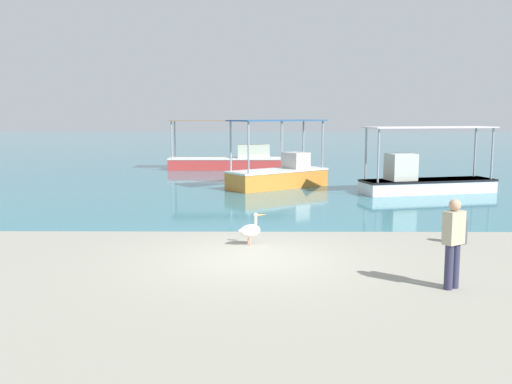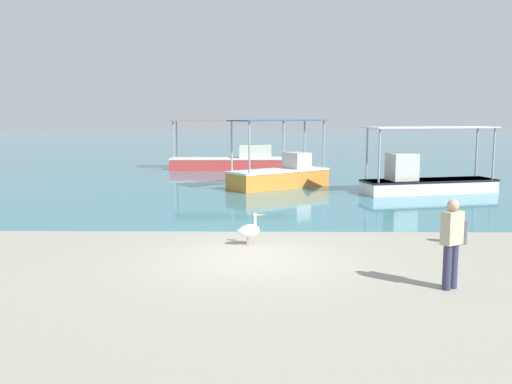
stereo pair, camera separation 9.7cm
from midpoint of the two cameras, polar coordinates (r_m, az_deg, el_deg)
name	(u,v)px [view 2 (the right image)]	position (r m, az deg, el deg)	size (l,w,h in m)	color
ground	(251,259)	(12.91, -0.26, -6.70)	(120.00, 120.00, 0.00)	gray
harbor_water	(261,145)	(60.59, 0.58, 4.73)	(110.00, 90.00, 0.00)	teal
fishing_boat_far_right	(233,159)	(33.62, -2.22, 3.33)	(6.92, 1.79, 2.89)	#CD3B3A
fishing_boat_outer	(425,179)	(24.40, 16.62, 1.29)	(5.79, 2.77, 2.72)	white
fishing_boat_far_left	(280,173)	(25.25, 2.56, 1.89)	(4.67, 4.06, 2.98)	orange
pelican	(250,230)	(14.18, -0.45, -3.83)	(0.75, 0.51, 0.80)	#E0997A
mooring_bollard	(461,228)	(15.22, 20.02, -3.45)	(0.31, 0.31, 0.73)	#47474C
fisherman_standing	(452,241)	(11.16, 19.20, -4.68)	(0.45, 0.41, 1.69)	#30304C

